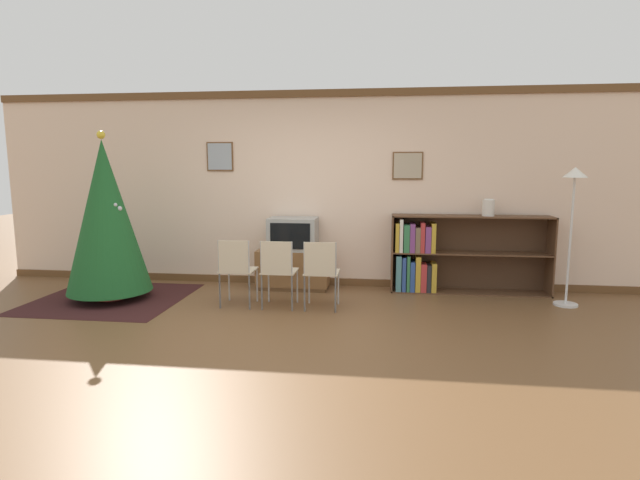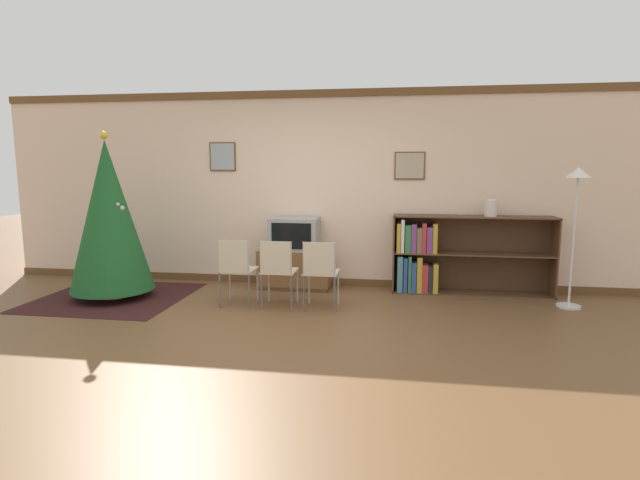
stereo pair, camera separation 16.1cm
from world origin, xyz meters
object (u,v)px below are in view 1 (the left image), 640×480
Objects in this scene: christmas_tree at (106,217)px; bookshelf at (439,256)px; television at (293,234)px; tv_console at (293,269)px; vase at (488,207)px; folding_chair_left at (236,268)px; standing_lamp at (573,200)px; folding_chair_right at (321,270)px; folding_chair_center at (278,269)px.

christmas_tree reaches higher than bookshelf.
bookshelf is (1.97, 0.06, -0.27)m from television.
tv_console is at bearing 90.00° from television.
tv_console is 2.72m from vase.
television reaches higher than tv_console.
standing_lamp reaches higher than folding_chair_left.
folding_chair_right is at bearing -62.95° from tv_console.
folding_chair_center is at bearing 0.00° from folding_chair_left.
folding_chair_left is (1.70, -0.15, -0.58)m from christmas_tree.
bookshelf is 1.24× the size of standing_lamp.
standing_lamp is at bearing 10.84° from folding_chair_right.
television is 0.79× the size of folding_chair_center.
folding_chair_center is at bearing -90.00° from tv_console.
television is 1.03m from folding_chair_center.
bookshelf is (1.97, 0.06, 0.22)m from tv_console.
christmas_tree is at bearing 176.23° from folding_chair_center.
standing_lamp reaches higher than tv_console.
bookshelf is (2.48, 1.06, 0.02)m from folding_chair_left.
standing_lamp is at bearing -28.74° from vase.
vase reaches higher than bookshelf.
tv_console is 0.47× the size of bookshelf.
folding_chair_center is 0.40× the size of bookshelf.
folding_chair_center is at bearing -170.73° from standing_lamp.
folding_chair_center is at bearing -151.77° from bookshelf.
vase is 0.13× the size of standing_lamp.
folding_chair_center is 2.23m from bookshelf.
television is at bearing 62.89° from folding_chair_left.
bookshelf is 0.89m from vase.
folding_chair_left is at bearing -171.91° from standing_lamp.
bookshelf reaches higher than folding_chair_center.
vase is at bearing 26.67° from folding_chair_right.
standing_lamp is (5.64, 0.42, 0.23)m from christmas_tree.
folding_chair_center is 3.69× the size of vase.
folding_chair_right is 3.09m from standing_lamp.
christmas_tree is 1.80m from folding_chair_left.
television is 1.15m from folding_chair_right.
tv_console is 1.19× the size of folding_chair_right.
folding_chair_center is 2.85m from vase.
folding_chair_center reaches higher than tv_console.
christmas_tree is 5.66m from standing_lamp.
standing_lamp is at bearing 4.21° from christmas_tree.
standing_lamp is (3.44, -0.43, 0.52)m from television.
television is 3.50m from standing_lamp.
television is at bearing 172.83° from standing_lamp.
bookshelf is (1.97, 1.06, 0.02)m from folding_chair_center.
folding_chair_left is 0.51m from folding_chair_center.
christmas_tree is 2.14× the size of tv_console.
christmas_tree is at bearing -158.99° from television.
bookshelf reaches higher than television.
television is 0.39× the size of standing_lamp.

